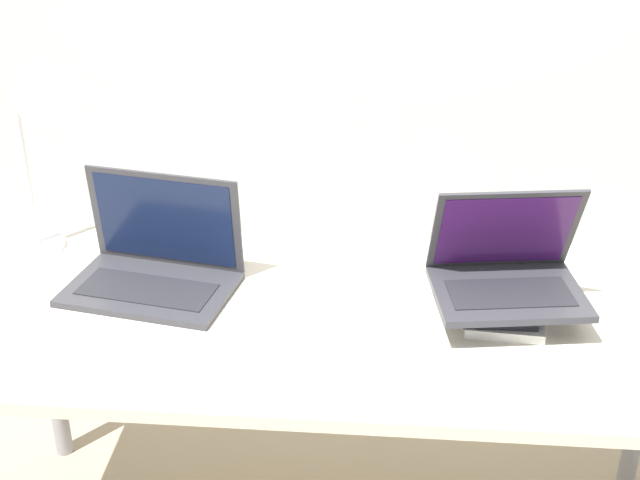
{
  "coord_description": "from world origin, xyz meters",
  "views": [
    {
      "loc": [
        0.11,
        -1.31,
        1.77
      ],
      "look_at": [
        -0.03,
        0.38,
        0.9
      ],
      "focal_mm": 50.0,
      "sensor_mm": 36.0,
      "label": 1
    }
  ],
  "objects_px": {
    "book_stack": "(499,303)",
    "wireless_keyboard": "(528,371)",
    "desk_lamp": "(36,100)",
    "laptop_left": "(155,266)",
    "laptop_on_books": "(507,272)"
  },
  "relations": [
    {
      "from": "laptop_on_books",
      "to": "wireless_keyboard",
      "type": "bearing_deg",
      "value": -82.44
    },
    {
      "from": "book_stack",
      "to": "wireless_keyboard",
      "type": "height_order",
      "value": "book_stack"
    },
    {
      "from": "laptop_on_books",
      "to": "book_stack",
      "type": "bearing_deg",
      "value": 165.56
    },
    {
      "from": "book_stack",
      "to": "wireless_keyboard",
      "type": "relative_size",
      "value": 0.8
    },
    {
      "from": "desk_lamp",
      "to": "wireless_keyboard",
      "type": "bearing_deg",
      "value": -20.66
    },
    {
      "from": "laptop_left",
      "to": "book_stack",
      "type": "xyz_separation_m",
      "value": [
        0.79,
        -0.07,
        -0.02
      ]
    },
    {
      "from": "wireless_keyboard",
      "to": "desk_lamp",
      "type": "height_order",
      "value": "desk_lamp"
    },
    {
      "from": "laptop_on_books",
      "to": "desk_lamp",
      "type": "height_order",
      "value": "desk_lamp"
    },
    {
      "from": "desk_lamp",
      "to": "laptop_on_books",
      "type": "bearing_deg",
      "value": -10.36
    },
    {
      "from": "laptop_left",
      "to": "desk_lamp",
      "type": "relative_size",
      "value": 0.76
    },
    {
      "from": "laptop_on_books",
      "to": "desk_lamp",
      "type": "distance_m",
      "value": 1.14
    },
    {
      "from": "book_stack",
      "to": "desk_lamp",
      "type": "relative_size",
      "value": 0.43
    },
    {
      "from": "wireless_keyboard",
      "to": "desk_lamp",
      "type": "relative_size",
      "value": 0.54
    },
    {
      "from": "laptop_left",
      "to": "wireless_keyboard",
      "type": "relative_size",
      "value": 1.41
    },
    {
      "from": "laptop_on_books",
      "to": "desk_lamp",
      "type": "bearing_deg",
      "value": 169.64
    }
  ]
}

